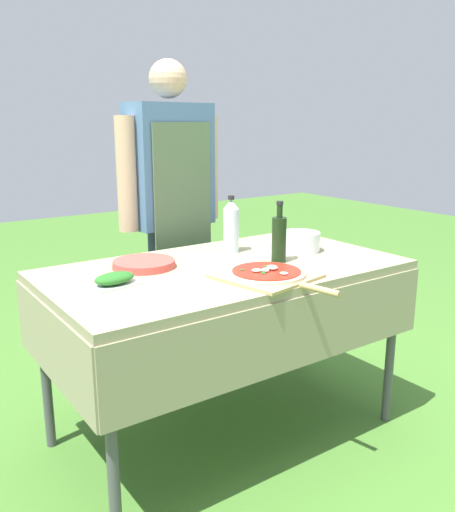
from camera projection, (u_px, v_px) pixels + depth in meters
name	position (u px, v px, depth m)	size (l,w,h in m)	color
ground_plane	(225.00, 431.00, 2.45)	(12.00, 12.00, 0.00)	#477A2D
prep_table	(225.00, 284.00, 2.28)	(1.49, 0.83, 0.78)	gray
person_cook	(171.00, 197.00, 2.82)	(0.62, 0.26, 1.66)	#333D56
pizza_on_peel	(268.00, 275.00, 2.08)	(0.39, 0.52, 0.05)	tan
oil_bottle	(279.00, 238.00, 2.30)	(0.06, 0.06, 0.26)	black
water_bottle	(231.00, 226.00, 2.47)	(0.07, 0.07, 0.26)	silver
herb_container	(115.00, 279.00, 1.99)	(0.20, 0.14, 0.05)	silver
mixing_tub	(300.00, 242.00, 2.50)	(0.18, 0.18, 0.09)	silver
plate_stack	(144.00, 264.00, 2.23)	(0.26, 0.26, 0.03)	#DB4C42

